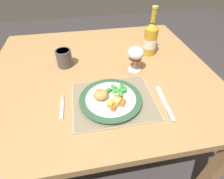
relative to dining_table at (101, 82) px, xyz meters
name	(u,v)px	position (x,y,z in m)	size (l,w,h in m)	color
ground_plane	(104,144)	(0.00, 0.00, -0.65)	(6.00, 6.00, 0.00)	#383333
dining_table	(101,82)	(0.00, 0.00, 0.00)	(1.17, 1.04, 0.74)	#AD7F4C
placemat	(113,100)	(0.02, -0.25, 0.09)	(0.35, 0.29, 0.01)	tan
dinner_plate	(111,99)	(0.01, -0.25, 0.10)	(0.26, 0.26, 0.02)	white
breaded_croquettes	(100,95)	(-0.03, -0.24, 0.13)	(0.07, 0.07, 0.04)	#A87033
green_beans_pile	(118,90)	(0.05, -0.22, 0.12)	(0.10, 0.09, 0.02)	#338438
glazed_carrots	(118,102)	(0.04, -0.29, 0.12)	(0.07, 0.08, 0.02)	orange
fork	(62,108)	(-0.19, -0.25, 0.09)	(0.02, 0.14, 0.01)	silver
table_knife	(166,106)	(0.24, -0.32, 0.09)	(0.03, 0.21, 0.01)	silver
wine_glass	(136,54)	(0.18, -0.03, 0.18)	(0.09, 0.09, 0.13)	silver
bottle	(150,39)	(0.31, 0.11, 0.18)	(0.08, 0.08, 0.27)	gold
roast_potatoes	(114,102)	(0.02, -0.29, 0.13)	(0.06, 0.07, 0.03)	#E5BC66
drinking_cup	(64,58)	(-0.18, 0.07, 0.14)	(0.08, 0.08, 0.09)	#4C4747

